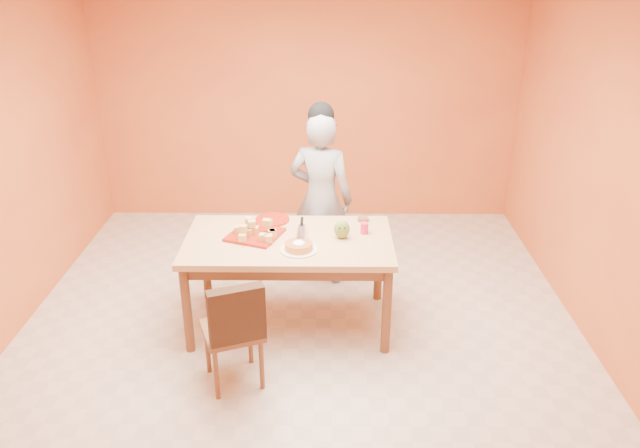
{
  "coord_description": "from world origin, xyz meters",
  "views": [
    {
      "loc": [
        0.2,
        -4.1,
        2.83
      ],
      "look_at": [
        0.16,
        0.3,
        0.85
      ],
      "focal_mm": 35.0,
      "sensor_mm": 36.0,
      "label": 1
    }
  ],
  "objects_px": {
    "pastry_platter": "(255,235)",
    "red_dinner_plate": "(273,219)",
    "person": "(321,199)",
    "sponge_cake": "(299,246)",
    "dining_chair": "(232,329)",
    "dining_table": "(289,250)",
    "egg_ornament": "(342,229)",
    "magenta_glass": "(364,228)",
    "checker_tin": "(363,219)"
  },
  "relations": [
    {
      "from": "pastry_platter",
      "to": "red_dinner_plate",
      "type": "bearing_deg",
      "value": 69.32
    },
    {
      "from": "person",
      "to": "sponge_cake",
      "type": "height_order",
      "value": "person"
    },
    {
      "from": "dining_chair",
      "to": "pastry_platter",
      "type": "bearing_deg",
      "value": 63.05
    },
    {
      "from": "dining_table",
      "to": "sponge_cake",
      "type": "relative_size",
      "value": 7.68
    },
    {
      "from": "red_dinner_plate",
      "to": "egg_ornament",
      "type": "height_order",
      "value": "egg_ornament"
    },
    {
      "from": "person",
      "to": "magenta_glass",
      "type": "bearing_deg",
      "value": 133.74
    },
    {
      "from": "person",
      "to": "dining_chair",
      "type": "bearing_deg",
      "value": 84.68
    },
    {
      "from": "dining_chair",
      "to": "pastry_platter",
      "type": "height_order",
      "value": "dining_chair"
    },
    {
      "from": "dining_chair",
      "to": "pastry_platter",
      "type": "relative_size",
      "value": 2.28
    },
    {
      "from": "dining_chair",
      "to": "sponge_cake",
      "type": "distance_m",
      "value": 0.8
    },
    {
      "from": "pastry_platter",
      "to": "red_dinner_plate",
      "type": "relative_size",
      "value": 1.33
    },
    {
      "from": "sponge_cake",
      "to": "magenta_glass",
      "type": "height_order",
      "value": "magenta_glass"
    },
    {
      "from": "dining_table",
      "to": "egg_ornament",
      "type": "height_order",
      "value": "egg_ornament"
    },
    {
      "from": "dining_table",
      "to": "red_dinner_plate",
      "type": "distance_m",
      "value": 0.39
    },
    {
      "from": "dining_chair",
      "to": "sponge_cake",
      "type": "xyz_separation_m",
      "value": [
        0.44,
        0.56,
        0.36
      ]
    },
    {
      "from": "dining_table",
      "to": "person",
      "type": "xyz_separation_m",
      "value": [
        0.24,
        0.77,
        0.12
      ]
    },
    {
      "from": "red_dinner_plate",
      "to": "checker_tin",
      "type": "bearing_deg",
      "value": 0.0
    },
    {
      "from": "dining_chair",
      "to": "checker_tin",
      "type": "distance_m",
      "value": 1.49
    },
    {
      "from": "dining_chair",
      "to": "red_dinner_plate",
      "type": "relative_size",
      "value": 3.04
    },
    {
      "from": "dining_chair",
      "to": "magenta_glass",
      "type": "height_order",
      "value": "magenta_glass"
    },
    {
      "from": "dining_chair",
      "to": "person",
      "type": "distance_m",
      "value": 1.67
    },
    {
      "from": "dining_chair",
      "to": "checker_tin",
      "type": "xyz_separation_m",
      "value": [
        0.94,
        1.11,
        0.33
      ]
    },
    {
      "from": "egg_ornament",
      "to": "magenta_glass",
      "type": "xyz_separation_m",
      "value": [
        0.18,
        0.09,
        -0.03
      ]
    },
    {
      "from": "sponge_cake",
      "to": "checker_tin",
      "type": "height_order",
      "value": "sponge_cake"
    },
    {
      "from": "dining_table",
      "to": "magenta_glass",
      "type": "height_order",
      "value": "magenta_glass"
    },
    {
      "from": "checker_tin",
      "to": "magenta_glass",
      "type": "bearing_deg",
      "value": -90.72
    },
    {
      "from": "dining_table",
      "to": "person",
      "type": "relative_size",
      "value": 1.02
    },
    {
      "from": "egg_ornament",
      "to": "checker_tin",
      "type": "distance_m",
      "value": 0.38
    },
    {
      "from": "egg_ornament",
      "to": "dining_chair",
      "type": "bearing_deg",
      "value": -128.02
    },
    {
      "from": "sponge_cake",
      "to": "egg_ornament",
      "type": "bearing_deg",
      "value": 33.84
    },
    {
      "from": "dining_chair",
      "to": "egg_ornament",
      "type": "xyz_separation_m",
      "value": [
        0.76,
        0.78,
        0.4
      ]
    },
    {
      "from": "person",
      "to": "egg_ornament",
      "type": "distance_m",
      "value": 0.77
    },
    {
      "from": "red_dinner_plate",
      "to": "sponge_cake",
      "type": "distance_m",
      "value": 0.6
    },
    {
      "from": "dining_table",
      "to": "dining_chair",
      "type": "relative_size",
      "value": 1.89
    },
    {
      "from": "dining_chair",
      "to": "magenta_glass",
      "type": "distance_m",
      "value": 1.33
    },
    {
      "from": "magenta_glass",
      "to": "pastry_platter",
      "type": "bearing_deg",
      "value": -176.19
    },
    {
      "from": "egg_ornament",
      "to": "checker_tin",
      "type": "height_order",
      "value": "egg_ornament"
    },
    {
      "from": "magenta_glass",
      "to": "dining_chair",
      "type": "bearing_deg",
      "value": -137.37
    },
    {
      "from": "dining_chair",
      "to": "magenta_glass",
      "type": "relative_size",
      "value": 9.49
    },
    {
      "from": "person",
      "to": "checker_tin",
      "type": "xyz_separation_m",
      "value": [
        0.35,
        -0.42,
        -0.01
      ]
    },
    {
      "from": "dining_table",
      "to": "sponge_cake",
      "type": "distance_m",
      "value": 0.25
    },
    {
      "from": "dining_table",
      "to": "red_dinner_plate",
      "type": "relative_size",
      "value": 5.75
    },
    {
      "from": "dining_chair",
      "to": "dining_table",
      "type": "bearing_deg",
      "value": 44.38
    },
    {
      "from": "magenta_glass",
      "to": "checker_tin",
      "type": "xyz_separation_m",
      "value": [
        0.0,
        0.24,
        -0.03
      ]
    },
    {
      "from": "dining_chair",
      "to": "pastry_platter",
      "type": "distance_m",
      "value": 0.88
    },
    {
      "from": "checker_tin",
      "to": "pastry_platter",
      "type": "bearing_deg",
      "value": -160.72
    },
    {
      "from": "red_dinner_plate",
      "to": "magenta_glass",
      "type": "relative_size",
      "value": 3.12
    },
    {
      "from": "egg_ornament",
      "to": "magenta_glass",
      "type": "height_order",
      "value": "egg_ornament"
    },
    {
      "from": "sponge_cake",
      "to": "checker_tin",
      "type": "xyz_separation_m",
      "value": [
        0.5,
        0.55,
        -0.02
      ]
    },
    {
      "from": "egg_ornament",
      "to": "checker_tin",
      "type": "relative_size",
      "value": 1.64
    }
  ]
}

